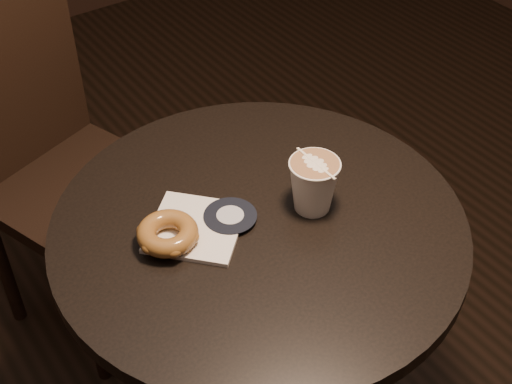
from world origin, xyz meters
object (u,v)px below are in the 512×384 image
(doughnut, at_px, (168,233))
(latte_cup, at_px, (313,185))
(pastry_bag, at_px, (196,228))
(cafe_table, at_px, (259,298))
(chair, at_px, (46,141))

(doughnut, relative_size, latte_cup, 1.03)
(pastry_bag, relative_size, latte_cup, 1.51)
(cafe_table, xyz_separation_m, pastry_bag, (-0.10, 0.04, 0.20))
(chair, relative_size, doughnut, 9.80)
(cafe_table, bearing_deg, doughnut, 165.24)
(cafe_table, bearing_deg, pastry_bag, 155.95)
(chair, bearing_deg, cafe_table, -98.55)
(pastry_bag, xyz_separation_m, latte_cup, (0.19, -0.07, 0.04))
(chair, height_order, latte_cup, chair)
(doughnut, bearing_deg, pastry_bag, 3.97)
(cafe_table, distance_m, latte_cup, 0.27)
(doughnut, bearing_deg, cafe_table, -14.76)
(chair, relative_size, pastry_bag, 6.72)
(chair, xyz_separation_m, pastry_bag, (0.04, -0.64, 0.21))
(doughnut, distance_m, latte_cup, 0.25)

